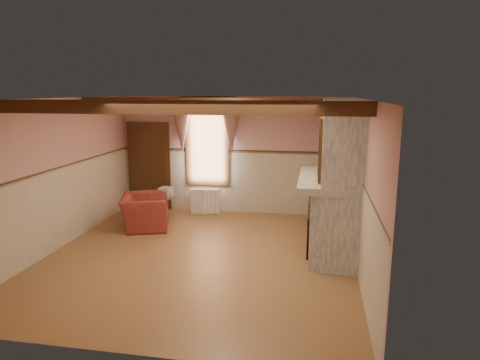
% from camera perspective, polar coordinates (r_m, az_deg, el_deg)
% --- Properties ---
extents(floor, '(5.50, 6.00, 0.01)m').
position_cam_1_polar(floor, '(7.89, -5.35, -10.03)').
color(floor, brown).
rests_on(floor, ground).
extents(ceiling, '(5.50, 6.00, 0.01)m').
position_cam_1_polar(ceiling, '(7.33, -5.77, 10.75)').
color(ceiling, silver).
rests_on(ceiling, wall_back).
extents(wall_back, '(5.50, 0.02, 2.80)m').
position_cam_1_polar(wall_back, '(10.36, -1.10, 3.33)').
color(wall_back, tan).
rests_on(wall_back, floor).
extents(wall_front, '(5.50, 0.02, 2.80)m').
position_cam_1_polar(wall_front, '(4.77, -15.33, -7.35)').
color(wall_front, tan).
rests_on(wall_front, floor).
extents(wall_left, '(0.02, 6.00, 2.80)m').
position_cam_1_polar(wall_left, '(8.63, -23.42, 0.63)').
color(wall_left, tan).
rests_on(wall_left, floor).
extents(wall_right, '(0.02, 6.00, 2.80)m').
position_cam_1_polar(wall_right, '(7.26, 15.86, -0.81)').
color(wall_right, tan).
rests_on(wall_right, floor).
extents(wainscot, '(5.50, 6.00, 1.50)m').
position_cam_1_polar(wainscot, '(7.65, -5.46, -4.80)').
color(wainscot, '#BFB599').
rests_on(wainscot, floor).
extents(chair_rail, '(5.50, 6.00, 0.08)m').
position_cam_1_polar(chair_rail, '(7.47, -5.57, 0.72)').
color(chair_rail, black).
rests_on(chair_rail, wainscot).
extents(firebox, '(0.20, 0.95, 0.90)m').
position_cam_1_polar(firebox, '(8.04, 9.72, -6.31)').
color(firebox, black).
rests_on(firebox, floor).
extents(armchair, '(1.24, 1.33, 0.71)m').
position_cam_1_polar(armchair, '(9.53, -12.55, -4.14)').
color(armchair, maroon).
rests_on(armchair, floor).
extents(side_table, '(0.51, 0.51, 0.55)m').
position_cam_1_polar(side_table, '(10.09, -9.93, -3.61)').
color(side_table, brown).
rests_on(side_table, floor).
extents(book_stack, '(0.30, 0.35, 0.20)m').
position_cam_1_polar(book_stack, '(9.98, -9.87, -1.56)').
color(book_stack, '#B7AD8C').
rests_on(book_stack, side_table).
extents(radiator, '(0.72, 0.27, 0.60)m').
position_cam_1_polar(radiator, '(10.43, -4.63, -2.82)').
color(radiator, silver).
rests_on(radiator, floor).
extents(bowl, '(0.33, 0.33, 0.08)m').
position_cam_1_polar(bowl, '(7.95, 11.75, 0.92)').
color(bowl, brown).
rests_on(bowl, mantel).
extents(mantel_clock, '(0.14, 0.24, 0.20)m').
position_cam_1_polar(mantel_clock, '(8.58, 11.66, 2.12)').
color(mantel_clock, black).
rests_on(mantel_clock, mantel).
extents(oil_lamp, '(0.11, 0.11, 0.28)m').
position_cam_1_polar(oil_lamp, '(8.25, 11.72, 2.01)').
color(oil_lamp, gold).
rests_on(oil_lamp, mantel).
extents(candle_red, '(0.06, 0.06, 0.16)m').
position_cam_1_polar(candle_red, '(7.11, 11.93, -0.03)').
color(candle_red, '#B62F16').
rests_on(candle_red, mantel).
extents(jar_yellow, '(0.06, 0.06, 0.12)m').
position_cam_1_polar(jar_yellow, '(7.43, 11.86, 0.31)').
color(jar_yellow, gold).
rests_on(jar_yellow, mantel).
extents(fireplace, '(0.85, 2.00, 2.80)m').
position_cam_1_polar(fireplace, '(7.82, 13.08, 0.22)').
color(fireplace, gray).
rests_on(fireplace, floor).
extents(mantel, '(1.05, 2.05, 0.12)m').
position_cam_1_polar(mantel, '(7.82, 11.75, -0.02)').
color(mantel, gray).
rests_on(mantel, fireplace).
extents(overmantel_mirror, '(0.06, 1.44, 1.04)m').
position_cam_1_polar(overmantel_mirror, '(7.71, 10.56, 4.47)').
color(overmantel_mirror, silver).
rests_on(overmantel_mirror, fireplace).
extents(door, '(1.10, 0.10, 2.10)m').
position_cam_1_polar(door, '(10.96, -11.99, 1.69)').
color(door, black).
rests_on(door, floor).
extents(window, '(1.06, 0.08, 2.02)m').
position_cam_1_polar(window, '(10.43, -4.38, 4.74)').
color(window, white).
rests_on(window, wall_back).
extents(window_drapes, '(1.30, 0.14, 1.40)m').
position_cam_1_polar(window_drapes, '(10.29, -4.56, 8.00)').
color(window_drapes, gray).
rests_on(window_drapes, wall_back).
extents(ceiling_beam_front, '(5.50, 0.18, 0.20)m').
position_cam_1_polar(ceiling_beam_front, '(6.19, -8.81, 9.55)').
color(ceiling_beam_front, black).
rests_on(ceiling_beam_front, ceiling).
extents(ceiling_beam_back, '(5.50, 0.18, 0.20)m').
position_cam_1_polar(ceiling_beam_back, '(8.49, -3.53, 10.25)').
color(ceiling_beam_back, black).
rests_on(ceiling_beam_back, ceiling).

